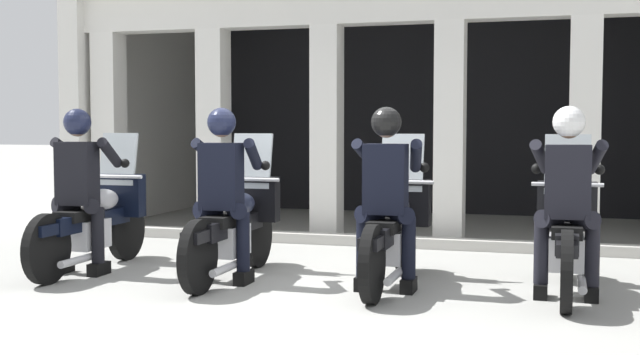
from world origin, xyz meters
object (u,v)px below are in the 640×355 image
Objects in this scene: police_officer_far_left at (79,177)px; motorcycle_center_right at (393,229)px; motorcycle_far_left at (96,219)px; police_officer_center_left at (223,180)px; motorcycle_far_right at (567,234)px; motorcycle_center_left at (235,224)px; police_officer_center_right at (386,182)px; police_officer_far_right at (568,185)px.

motorcycle_center_right is (2.98, 0.33, -0.44)m from police_officer_far_left.
police_officer_center_left is at bearing -5.17° from motorcycle_far_left.
motorcycle_center_right is at bearing -171.26° from motorcycle_far_right.
police_officer_far_left is at bearing -166.72° from motorcycle_center_left.
motorcycle_center_left is at bearing 92.94° from police_officer_center_left.
motorcycle_far_left is 3.02m from police_officer_center_right.
police_officer_center_right is (2.98, 0.05, 0.00)m from police_officer_far_left.
motorcycle_far_left and motorcycle_far_right have the same top height.
motorcycle_center_right is (1.49, 0.35, -0.44)m from police_officer_center_left.
motorcycle_center_right is 1.29× the size of police_officer_center_right.
motorcycle_far_left and motorcycle_center_right have the same top height.
motorcycle_far_right is 1.29× the size of police_officer_far_right.
police_officer_far_right is (1.49, -0.19, 0.44)m from motorcycle_center_right.
police_officer_center_right reaches higher than motorcycle_center_right.
motorcycle_far_right is at bearing 19.90° from police_officer_center_right.
motorcycle_center_right is 0.52m from police_officer_center_right.
police_officer_center_left is (-0.00, -0.28, 0.44)m from motorcycle_center_left.
police_officer_center_right reaches higher than motorcycle_far_right.
police_officer_center_left is 0.78× the size of motorcycle_center_right.
motorcycle_center_left is at bearing 16.39° from police_officer_far_left.
police_officer_far_right is at bearing 6.19° from police_officer_center_left.
motorcycle_center_left is (1.49, -0.02, 0.00)m from motorcycle_far_left.
police_officer_center_left and police_officer_center_right have the same top height.
motorcycle_far_left is at bearing -173.04° from motorcycle_far_right.
motorcycle_center_right and motorcycle_far_right have the same top height.
police_officer_far_right reaches higher than motorcycle_far_right.
motorcycle_center_right is (1.49, 0.06, 0.00)m from motorcycle_center_left.
police_officer_center_left is at bearing -161.13° from motorcycle_center_right.
police_officer_far_left is at bearing -83.95° from motorcycle_far_left.
motorcycle_far_right is at bearing 6.19° from motorcycle_center_left.
motorcycle_far_left is 1.29× the size of police_officer_far_left.
police_officer_far_left is at bearing -173.04° from police_officer_far_right.
motorcycle_far_left is 1.00× the size of motorcycle_center_right.
police_officer_center_right is at bearing 7.18° from police_officer_far_left.
police_officer_center_left is at bearing 5.60° from police_officer_far_left.
police_officer_far_left is 1.58m from motorcycle_center_left.
motorcycle_center_right is 1.00× the size of motorcycle_far_right.
motorcycle_center_right is at bearing 5.65° from motorcycle_center_left.
police_officer_far_right is (1.49, 0.09, 0.00)m from police_officer_center_right.
police_officer_center_right is at bearing -160.66° from motorcycle_far_right.
motorcycle_center_left is 1.29× the size of police_officer_center_right.
police_officer_far_left reaches higher than motorcycle_center_right.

